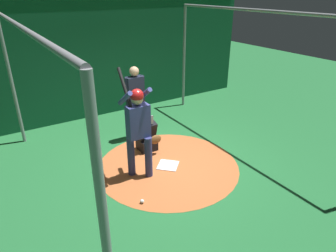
# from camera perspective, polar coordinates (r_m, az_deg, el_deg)

# --- Properties ---
(ground_plane) EXTENTS (25.92, 25.92, 0.00)m
(ground_plane) POSITION_cam_1_polar(r_m,az_deg,el_deg) (6.57, 0.00, -7.54)
(ground_plane) COLOR #216633
(dirt_circle) EXTENTS (3.04, 3.04, 0.01)m
(dirt_circle) POSITION_cam_1_polar(r_m,az_deg,el_deg) (6.57, 0.00, -7.52)
(dirt_circle) COLOR #B76033
(dirt_circle) RESTS_ON ground
(home_plate) EXTENTS (0.59, 0.59, 0.01)m
(home_plate) POSITION_cam_1_polar(r_m,az_deg,el_deg) (6.57, 0.00, -7.45)
(home_plate) COLOR white
(home_plate) RESTS_ON dirt_circle
(batter) EXTENTS (0.68, 0.49, 2.18)m
(batter) POSITION_cam_1_polar(r_m,az_deg,el_deg) (5.76, -5.75, 0.26)
(batter) COLOR navy
(batter) RESTS_ON ground
(catcher) EXTENTS (0.58, 0.40, 0.92)m
(catcher) POSITION_cam_1_polar(r_m,az_deg,el_deg) (7.02, -3.89, -2.00)
(catcher) COLOR black
(catcher) RESTS_ON ground
(umpire) EXTENTS (0.23, 0.49, 1.85)m
(umpire) POSITION_cam_1_polar(r_m,az_deg,el_deg) (7.38, -6.22, 5.13)
(umpire) COLOR #4C4C51
(umpire) RESTS_ON ground
(back_wall) EXTENTS (0.23, 9.92, 3.58)m
(back_wall) POSITION_cam_1_polar(r_m,az_deg,el_deg) (9.01, -12.82, 13.21)
(back_wall) COLOR #145133
(back_wall) RESTS_ON ground
(cage_frame) EXTENTS (5.91, 4.95, 3.10)m
(cage_frame) POSITION_cam_1_polar(r_m,az_deg,el_deg) (5.72, 0.00, 11.27)
(cage_frame) COLOR gray
(cage_frame) RESTS_ON ground
(baseball_0) EXTENTS (0.07, 0.07, 0.07)m
(baseball_0) POSITION_cam_1_polar(r_m,az_deg,el_deg) (5.55, -4.94, -14.06)
(baseball_0) COLOR white
(baseball_0) RESTS_ON dirt_circle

